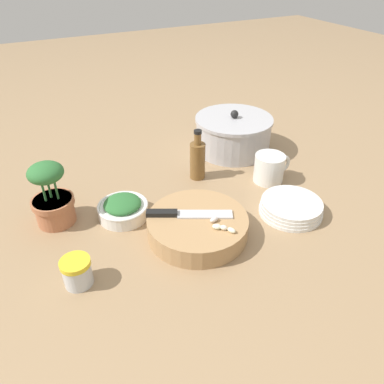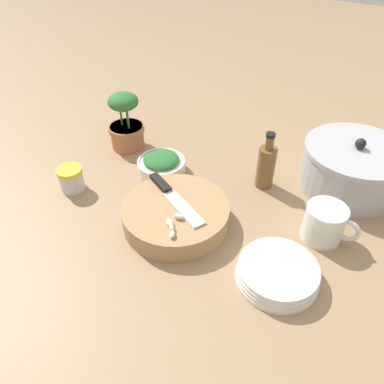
{
  "view_description": "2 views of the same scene",
  "coord_description": "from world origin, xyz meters",
  "views": [
    {
      "loc": [
        -0.36,
        -0.75,
        0.65
      ],
      "look_at": [
        0.02,
        0.0,
        0.08
      ],
      "focal_mm": 35.0,
      "sensor_mm": 36.0,
      "label": 1
    },
    {
      "loc": [
        0.38,
        -0.64,
        0.66
      ],
      "look_at": [
        0.02,
        -0.03,
        0.07
      ],
      "focal_mm": 35.0,
      "sensor_mm": 36.0,
      "label": 2
    }
  ],
  "objects": [
    {
      "name": "spice_jar",
      "position": [
        -0.32,
        -0.11,
        0.03
      ],
      "size": [
        0.07,
        0.07,
        0.07
      ],
      "color": "silver",
      "rests_on": "ground_plane"
    },
    {
      "name": "coffee_mug",
      "position": [
        0.33,
        0.06,
        0.05
      ],
      "size": [
        0.13,
        0.1,
        0.09
      ],
      "color": "silver",
      "rests_on": "ground_plane"
    },
    {
      "name": "herb_bowl",
      "position": [
        -0.15,
        0.09,
        0.03
      ],
      "size": [
        0.14,
        0.14,
        0.06
      ],
      "color": "silver",
      "rests_on": "ground_plane"
    },
    {
      "name": "cutting_board",
      "position": [
        0.0,
        -0.08,
        0.03
      ],
      "size": [
        0.26,
        0.26,
        0.05
      ],
      "color": "tan",
      "rests_on": "ground_plane"
    },
    {
      "name": "garlic_cloves",
      "position": [
        0.03,
        -0.14,
        0.06
      ],
      "size": [
        0.05,
        0.08,
        0.01
      ],
      "color": "silver",
      "rests_on": "cutting_board"
    },
    {
      "name": "potted_herb",
      "position": [
        -0.32,
        0.15,
        0.08
      ],
      "size": [
        0.11,
        0.11,
        0.18
      ],
      "color": "#B26B47",
      "rests_on": "ground_plane"
    },
    {
      "name": "stock_pot",
      "position": [
        0.34,
        0.29,
        0.06
      ],
      "size": [
        0.28,
        0.28,
        0.15
      ],
      "color": "#B2B2B7",
      "rests_on": "ground_plane"
    },
    {
      "name": "plate_stack",
      "position": [
        0.28,
        -0.11,
        0.02
      ],
      "size": [
        0.18,
        0.18,
        0.04
      ],
      "color": "silver",
      "rests_on": "ground_plane"
    },
    {
      "name": "ground_plane",
      "position": [
        0.0,
        0.0,
        0.0
      ],
      "size": [
        5.0,
        5.0,
        0.0
      ],
      "primitive_type": "plane",
      "color": "#997A56"
    },
    {
      "name": "oil_bottle",
      "position": [
        0.13,
        0.18,
        0.07
      ],
      "size": [
        0.05,
        0.05,
        0.17
      ],
      "color": "brown",
      "rests_on": "ground_plane"
    },
    {
      "name": "chef_knife",
      "position": [
        -0.03,
        -0.05,
        0.06
      ],
      "size": [
        0.21,
        0.13,
        0.01
      ],
      "rotation": [
        0.0,
        0.0,
        4.24
      ],
      "color": "black",
      "rests_on": "cutting_board"
    }
  ]
}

